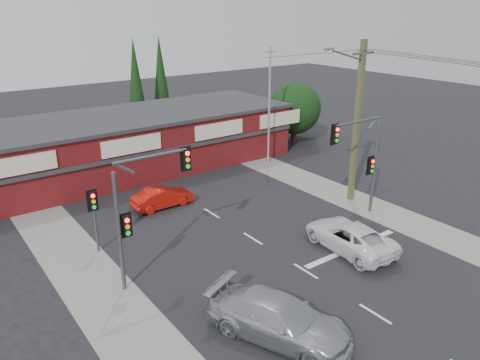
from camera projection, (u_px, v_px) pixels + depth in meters
ground at (282, 257)px, 23.43m from camera, size 120.00×120.00×0.00m
road_strip at (225, 222)px, 27.20m from camera, size 14.00×70.00×0.01m
verge_left at (80, 267)px, 22.48m from camera, size 3.00×70.00×0.02m
verge_right at (328, 190)px, 31.91m from camera, size 3.00×70.00×0.02m
stop_line at (352, 248)px, 24.23m from camera, size 6.50×0.35×0.01m
white_suv at (350, 236)px, 23.91m from camera, size 2.75×5.33×1.44m
silver_suv at (279, 319)px, 17.48m from camera, size 4.27×6.08×1.63m
red_sedan at (163, 197)px, 29.00m from camera, size 3.86×1.36×1.27m
lane_dashes at (212, 213)px, 28.28m from camera, size 0.12×50.47×0.01m
shop_building at (123, 143)px, 34.95m from camera, size 27.30×8.40×4.22m
tree_cluster at (293, 111)px, 42.21m from camera, size 5.90×5.10×5.50m
conifer_near at (136, 81)px, 41.56m from camera, size 1.80×1.80×9.25m
conifer_far at (161, 75)px, 45.01m from camera, size 1.80×1.80×9.25m
traffic_mast_left at (140, 202)px, 20.00m from camera, size 3.77×0.27×5.97m
traffic_mast_right at (363, 153)px, 26.61m from camera, size 3.96×0.27×5.97m
pedestal_signal at (93, 208)px, 23.12m from camera, size 0.55×0.27×3.38m
utility_pole at (356, 118)px, 28.43m from camera, size 4.38×0.59×10.00m
steel_pole at (269, 104)px, 35.83m from camera, size 1.20×0.16×9.00m
power_lines at (450, 65)px, 23.09m from camera, size 2.01×29.00×1.22m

